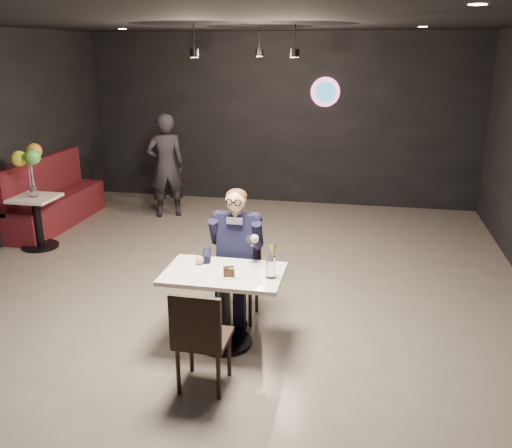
% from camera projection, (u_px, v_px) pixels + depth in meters
% --- Properties ---
extents(floor, '(9.00, 9.00, 0.00)m').
position_uv_depth(floor, '(214.00, 308.00, 5.93)').
color(floor, slate).
rests_on(floor, ground).
extents(wall_sign, '(0.50, 0.06, 0.50)m').
position_uv_depth(wall_sign, '(325.00, 92.00, 9.33)').
color(wall_sign, pink).
rests_on(wall_sign, floor).
extents(pendant_lights, '(1.40, 1.20, 0.36)m').
position_uv_depth(pendant_lights, '(251.00, 35.00, 6.91)').
color(pendant_lights, black).
rests_on(pendant_lights, floor).
extents(main_table, '(1.10, 0.70, 0.75)m').
position_uv_depth(main_table, '(224.00, 308.00, 5.11)').
color(main_table, white).
rests_on(main_table, floor).
extents(chair_far, '(0.42, 0.46, 0.92)m').
position_uv_depth(chair_far, '(237.00, 277.00, 5.60)').
color(chair_far, black).
rests_on(chair_far, floor).
extents(chair_near, '(0.42, 0.46, 0.92)m').
position_uv_depth(chair_near, '(203.00, 336.00, 4.45)').
color(chair_near, black).
rests_on(chair_near, floor).
extents(seated_man, '(0.60, 0.80, 1.44)m').
position_uv_depth(seated_man, '(237.00, 254.00, 5.52)').
color(seated_man, black).
rests_on(seated_man, floor).
extents(dessert_plate, '(0.22, 0.22, 0.01)m').
position_uv_depth(dessert_plate, '(228.00, 275.00, 4.92)').
color(dessert_plate, white).
rests_on(dessert_plate, main_table).
extents(cake_slice, '(0.12, 0.11, 0.07)m').
position_uv_depth(cake_slice, '(229.00, 272.00, 4.87)').
color(cake_slice, black).
rests_on(cake_slice, dessert_plate).
extents(mint_leaf, '(0.06, 0.04, 0.01)m').
position_uv_depth(mint_leaf, '(232.00, 268.00, 4.83)').
color(mint_leaf, '#2B842B').
rests_on(mint_leaf, cake_slice).
extents(sundae_glass, '(0.09, 0.09, 0.20)m').
position_uv_depth(sundae_glass, '(270.00, 267.00, 4.85)').
color(sundae_glass, silver).
rests_on(sundae_glass, main_table).
extents(wafer_cone, '(0.08, 0.08, 0.13)m').
position_uv_depth(wafer_cone, '(273.00, 251.00, 4.81)').
color(wafer_cone, tan).
rests_on(wafer_cone, sundae_glass).
extents(booth_bench, '(0.54, 2.17, 1.09)m').
position_uv_depth(booth_bench, '(55.00, 192.00, 8.58)').
color(booth_bench, '#440E14').
rests_on(booth_bench, floor).
extents(side_table, '(0.57, 0.57, 0.72)m').
position_uv_depth(side_table, '(38.00, 223.00, 7.65)').
color(side_table, white).
rests_on(side_table, floor).
extents(balloon_vase, '(0.10, 0.10, 0.15)m').
position_uv_depth(balloon_vase, '(34.00, 192.00, 7.50)').
color(balloon_vase, silver).
rests_on(balloon_vase, side_table).
extents(balloon_bunch, '(0.39, 0.39, 0.64)m').
position_uv_depth(balloon_bunch, '(30.00, 163.00, 7.38)').
color(balloon_bunch, yellow).
rests_on(balloon_bunch, balloon_vase).
extents(passerby, '(0.75, 0.66, 1.72)m').
position_uv_depth(passerby, '(166.00, 166.00, 8.97)').
color(passerby, black).
rests_on(passerby, floor).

